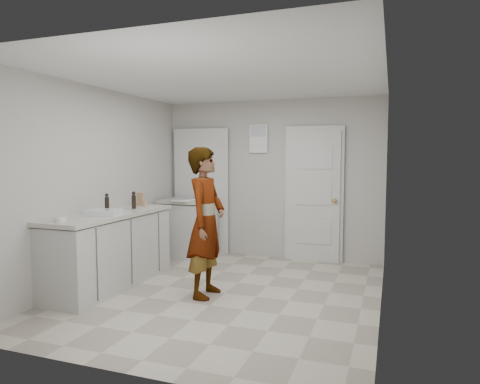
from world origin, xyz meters
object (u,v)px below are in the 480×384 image
at_px(spice_jar, 145,204).
at_px(oil_cruet_b, 107,203).
at_px(cake_mix_box, 141,199).
at_px(baking_dish, 103,213).
at_px(oil_cruet_a, 134,200).
at_px(egg_bowl, 60,219).
at_px(person, 206,222).

bearing_deg(spice_jar, oil_cruet_b, -98.96).
relative_size(cake_mix_box, baking_dish, 0.43).
height_order(oil_cruet_a, oil_cruet_b, oil_cruet_b).
relative_size(spice_jar, egg_bowl, 0.65).
bearing_deg(egg_bowl, cake_mix_box, 91.01).
xyz_separation_m(cake_mix_box, oil_cruet_a, (0.12, -0.35, 0.02)).
relative_size(spice_jar, oil_cruet_a, 0.34).
relative_size(oil_cruet_b, baking_dish, 0.57).
height_order(oil_cruet_b, baking_dish, oil_cruet_b).
bearing_deg(person, baking_dish, 102.17).
bearing_deg(oil_cruet_a, egg_bowl, -94.16).
relative_size(person, egg_bowl, 14.02).
bearing_deg(oil_cruet_b, egg_bowl, -90.39).
bearing_deg(baking_dish, person, 13.50).
relative_size(oil_cruet_b, egg_bowl, 1.95).
height_order(spice_jar, egg_bowl, spice_jar).
distance_m(cake_mix_box, oil_cruet_b, 0.80).
bearing_deg(spice_jar, cake_mix_box, 143.47).
height_order(oil_cruet_a, baking_dish, oil_cruet_a).
distance_m(cake_mix_box, baking_dish, 1.02).
distance_m(oil_cruet_b, baking_dish, 0.24).
distance_m(oil_cruet_a, baking_dish, 0.66).
height_order(oil_cruet_b, egg_bowl, oil_cruet_b).
xyz_separation_m(oil_cruet_a, egg_bowl, (-0.09, -1.24, -0.09)).
relative_size(spice_jar, oil_cruet_b, 0.33).
xyz_separation_m(person, baking_dish, (-1.20, -0.29, 0.10)).
xyz_separation_m(oil_cruet_a, baking_dish, (0.01, -0.66, -0.08)).
bearing_deg(egg_bowl, spice_jar, 85.57).
relative_size(oil_cruet_a, baking_dish, 0.55).
xyz_separation_m(person, cake_mix_box, (-1.33, 0.72, 0.16)).
height_order(cake_mix_box, egg_bowl, cake_mix_box).
bearing_deg(spice_jar, person, -27.28).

